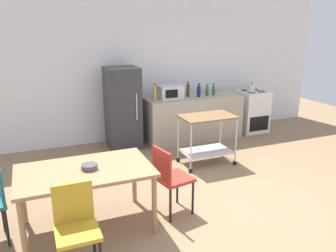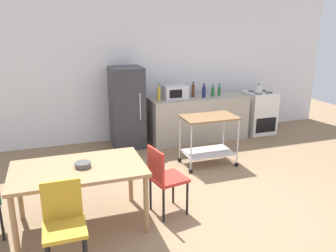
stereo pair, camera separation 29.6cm
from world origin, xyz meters
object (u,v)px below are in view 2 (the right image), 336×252
object	(u,v)px
kitchen_cart	(209,132)
bottle_sesame_oil	(204,92)
dining_table	(79,174)
kettle	(258,89)
bottle_sparkling_water	(219,91)
bottle_wine	(213,92)
bottle_hot_sauce	(159,94)
stove_oven	(259,112)
microwave	(175,92)
refrigerator	(127,107)
bottle_soy_sauce	(193,91)
chair_mustard	(64,221)
chair_red	(164,176)
fruit_bowl	(83,165)

from	to	relation	value
kitchen_cart	bottle_sesame_oil	world-z (taller)	bottle_sesame_oil
dining_table	kettle	bearing A→B (deg)	31.17
bottle_sparkling_water	bottle_wine	bearing A→B (deg)	-173.57
kitchen_cart	bottle_hot_sauce	distance (m)	1.35
stove_oven	microwave	size ratio (longest dim) A/B	2.00
refrigerator	bottle_soy_sauce	size ratio (longest dim) A/B	5.07
chair_mustard	bottle_hot_sauce	distance (m)	3.67
chair_red	bottle_sesame_oil	size ratio (longest dim) A/B	3.23
bottle_sparkling_water	bottle_soy_sauce	bearing A→B (deg)	175.14
dining_table	refrigerator	world-z (taller)	refrigerator
chair_mustard	chair_red	distance (m)	1.38
chair_red	kettle	bearing A→B (deg)	-61.19
dining_table	chair_mustard	xyz separation A→B (m)	(-0.21, -0.72, -0.15)
chair_mustard	kettle	distance (m)	5.18
kitchen_cart	chair_mustard	bearing A→B (deg)	-141.83
bottle_soy_sauce	chair_mustard	bearing A→B (deg)	-129.97
dining_table	bottle_soy_sauce	size ratio (longest dim) A/B	4.90
fruit_bowl	kettle	xyz separation A→B (m)	(3.87, 2.39, 0.22)
bottle_hot_sauce	bottle_sesame_oil	bearing A→B (deg)	1.55
chair_red	bottle_hot_sauce	world-z (taller)	bottle_hot_sauce
bottle_soy_sauce	bottle_sparkling_water	xyz separation A→B (m)	(0.56, -0.05, -0.03)
bottle_soy_sauce	chair_red	bearing A→B (deg)	-119.77
kitchen_cart	bottle_wine	size ratio (longest dim) A/B	3.86
stove_oven	refrigerator	world-z (taller)	refrigerator
dining_table	bottle_wine	size ratio (longest dim) A/B	6.36
dining_table	fruit_bowl	world-z (taller)	fruit_bowl
kettle	bottle_sparkling_water	bearing A→B (deg)	175.06
microwave	bottle_wine	size ratio (longest dim) A/B	1.95
bottle_hot_sauce	bottle_sparkling_water	size ratio (longest dim) A/B	1.32
microwave	bottle_sparkling_water	distance (m)	0.96
stove_oven	bottle_sesame_oil	xyz separation A→B (m)	(-1.37, -0.08, 0.56)
bottle_soy_sauce	bottle_sesame_oil	bearing A→B (deg)	-29.71
bottle_sesame_oil	bottle_sparkling_water	xyz separation A→B (m)	(0.37, 0.06, -0.02)
kettle	chair_mustard	bearing A→B (deg)	-143.23
chair_mustard	kitchen_cart	size ratio (longest dim) A/B	0.98
refrigerator	bottle_sesame_oil	world-z (taller)	refrigerator
refrigerator	microwave	world-z (taller)	refrigerator
bottle_soy_sauce	bottle_wine	xyz separation A→B (m)	(0.40, -0.07, -0.04)
kitchen_cart	fruit_bowl	bearing A→B (deg)	-150.73
bottle_sesame_oil	kitchen_cart	bearing A→B (deg)	-110.53
stove_oven	bottle_sesame_oil	size ratio (longest dim) A/B	3.34
dining_table	kettle	xyz separation A→B (m)	(3.92, 2.37, 0.33)
kettle	bottle_hot_sauce	bearing A→B (deg)	-179.76
microwave	bottle_wine	bearing A→B (deg)	-2.57
refrigerator	kettle	bearing A→B (deg)	-3.70
bottle_soy_sauce	bottle_hot_sauce	bearing A→B (deg)	-170.09
chair_mustard	bottle_soy_sauce	world-z (taller)	bottle_soy_sauce
bottle_hot_sauce	chair_red	bearing A→B (deg)	-106.19
bottle_hot_sauce	bottle_soy_sauce	distance (m)	0.77
refrigerator	bottle_wine	size ratio (longest dim) A/B	6.57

